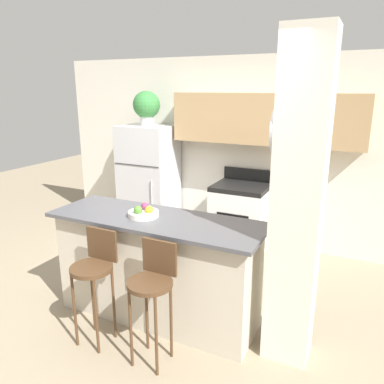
# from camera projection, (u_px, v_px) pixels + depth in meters

# --- Properties ---
(ground_plane) EXTENTS (14.00, 14.00, 0.00)m
(ground_plane) POSITION_uv_depth(u_px,v_px,m) (158.00, 315.00, 3.64)
(ground_plane) COLOR gray
(wall_back) EXTENTS (5.60, 0.38, 2.55)m
(wall_back) POSITION_uv_depth(u_px,v_px,m) (247.00, 140.00, 5.02)
(wall_back) COLOR silver
(wall_back) RESTS_ON ground_plane
(pillar_right) EXTENTS (0.38, 0.34, 2.55)m
(pillar_right) POSITION_uv_depth(u_px,v_px,m) (297.00, 206.00, 2.80)
(pillar_right) COLOR silver
(pillar_right) RESTS_ON ground_plane
(counter_bar) EXTENTS (2.00, 0.68, 1.01)m
(counter_bar) POSITION_uv_depth(u_px,v_px,m) (157.00, 268.00, 3.51)
(counter_bar) COLOR beige
(counter_bar) RESTS_ON ground_plane
(refrigerator) EXTENTS (0.76, 0.64, 1.62)m
(refrigerator) POSITION_uv_depth(u_px,v_px,m) (149.00, 181.00, 5.52)
(refrigerator) COLOR silver
(refrigerator) RESTS_ON ground_plane
(stove_range) EXTENTS (0.70, 0.64, 1.07)m
(stove_range) POSITION_uv_depth(u_px,v_px,m) (240.00, 217.00, 5.02)
(stove_range) COLOR white
(stove_range) RESTS_ON ground_plane
(bar_stool_left) EXTENTS (0.35, 0.35, 1.00)m
(bar_stool_left) POSITION_uv_depth(u_px,v_px,m) (95.00, 270.00, 3.13)
(bar_stool_left) COLOR #4C331E
(bar_stool_left) RESTS_ON ground_plane
(bar_stool_right) EXTENTS (0.35, 0.35, 1.00)m
(bar_stool_right) POSITION_uv_depth(u_px,v_px,m) (153.00, 285.00, 2.89)
(bar_stool_right) COLOR #4C331E
(bar_stool_right) RESTS_ON ground_plane
(potted_plant_on_fridge) EXTENTS (0.38, 0.38, 0.48)m
(potted_plant_on_fridge) POSITION_uv_depth(u_px,v_px,m) (147.00, 106.00, 5.23)
(potted_plant_on_fridge) COLOR silver
(potted_plant_on_fridge) RESTS_ON refrigerator
(fruit_bowl) EXTENTS (0.28, 0.28, 0.12)m
(fruit_bowl) POSITION_uv_depth(u_px,v_px,m) (143.00, 213.00, 3.39)
(fruit_bowl) COLOR silver
(fruit_bowl) RESTS_ON counter_bar
(trash_bin) EXTENTS (0.28, 0.28, 0.38)m
(trash_bin) POSITION_uv_depth(u_px,v_px,m) (178.00, 231.00, 5.26)
(trash_bin) COLOR #59595B
(trash_bin) RESTS_ON ground_plane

